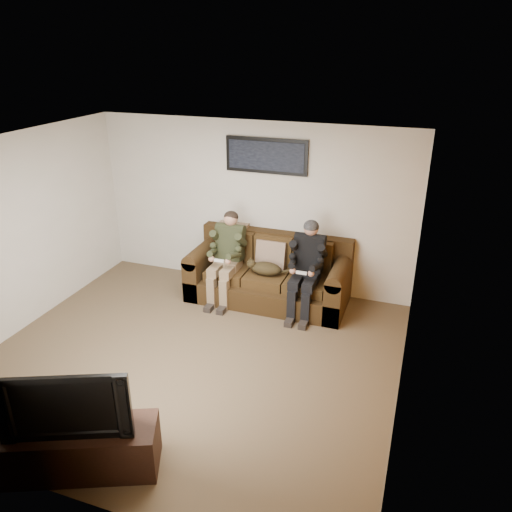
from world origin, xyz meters
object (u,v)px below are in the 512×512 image
at_px(person_left, 227,252).
at_px(cat, 265,268).
at_px(television, 67,400).
at_px(sofa, 270,276).
at_px(framed_poster, 266,156).
at_px(tv_stand, 76,449).
at_px(person_right, 307,263).

height_order(person_left, cat, person_left).
bearing_deg(person_left, television, -90.21).
relative_size(sofa, framed_poster, 1.89).
bearing_deg(sofa, television, -99.37).
relative_size(sofa, tv_stand, 1.61).
distance_m(person_right, cat, 0.66).
bearing_deg(cat, framed_poster, 107.41).
bearing_deg(person_left, sofa, 18.04).
height_order(sofa, person_right, person_right).
relative_size(person_left, tv_stand, 0.90).
bearing_deg(cat, tv_stand, -99.59).
xyz_separation_m(sofa, television, (-0.62, -3.78, 0.42)).
bearing_deg(framed_poster, tv_stand, -95.81).
bearing_deg(person_left, framed_poster, 54.68).
relative_size(tv_stand, television, 1.29).
relative_size(person_right, television, 1.18).
xyz_separation_m(person_left, framed_poster, (0.41, 0.58, 1.34)).
distance_m(framed_poster, television, 4.39).
relative_size(sofa, television, 2.08).
distance_m(cat, television, 3.64).
height_order(person_right, framed_poster, framed_poster).
distance_m(tv_stand, television, 0.56).
bearing_deg(sofa, framed_poster, 117.67).
bearing_deg(sofa, tv_stand, -99.37).
bearing_deg(person_right, tv_stand, -109.01).
xyz_separation_m(person_right, cat, (-0.63, 0.00, -0.19)).
height_order(cat, tv_stand, cat).
bearing_deg(framed_poster, cat, -72.59).
relative_size(person_left, framed_poster, 1.06).
height_order(framed_poster, tv_stand, framed_poster).
height_order(person_left, tv_stand, person_left).
bearing_deg(person_right, sofa, 162.00).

